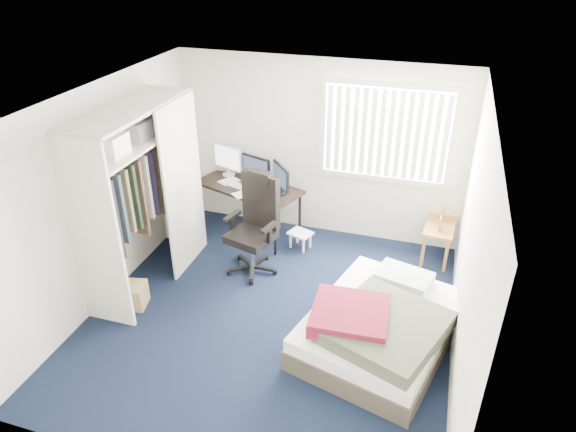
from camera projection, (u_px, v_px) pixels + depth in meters
The scene contains 10 objects.
ground at pixel (271, 316), 5.91m from camera, with size 4.20×4.20×0.00m, color black.
room_shell at pixel (268, 199), 5.18m from camera, with size 4.20×4.20×4.20m.
window_assembly at pixel (386, 133), 6.61m from camera, with size 1.72×0.09×1.32m.
closet at pixel (139, 182), 5.91m from camera, with size 0.64×1.84×2.22m.
desk at pixel (250, 183), 7.24m from camera, with size 1.64×1.14×1.20m.
office_chair at pixel (255, 234), 6.53m from camera, with size 0.76×0.76×1.32m.
footstool at pixel (300, 236), 7.10m from camera, with size 0.37×0.33×0.25m.
nightstand at pixel (440, 228), 6.79m from camera, with size 0.43×0.77×0.69m.
bed at pixel (379, 326), 5.37m from camera, with size 1.77×2.09×0.60m.
pine_box at pixel (129, 295), 6.02m from camera, with size 0.38×0.29×0.29m, color #A68053.
Camera 1 is at (1.55, -4.34, 3.88)m, focal length 32.00 mm.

